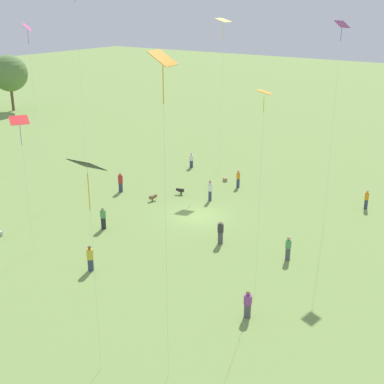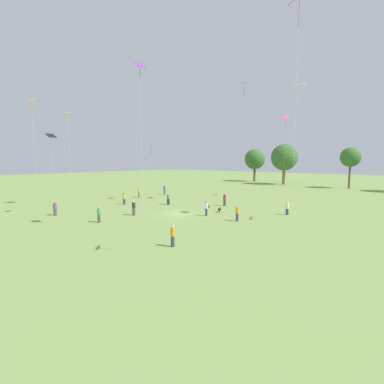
{
  "view_description": "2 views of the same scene",
  "coord_description": "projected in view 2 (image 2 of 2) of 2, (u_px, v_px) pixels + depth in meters",
  "views": [
    {
      "loc": [
        -32.88,
        -22.63,
        16.45
      ],
      "look_at": [
        -3.17,
        -1.71,
        3.34
      ],
      "focal_mm": 50.0,
      "sensor_mm": 36.0,
      "label": 1
    },
    {
      "loc": [
        25.11,
        -26.67,
        6.68
      ],
      "look_at": [
        0.48,
        1.98,
        2.57
      ],
      "focal_mm": 28.0,
      "sensor_mm": 36.0,
      "label": 2
    }
  ],
  "objects": [
    {
      "name": "person_11",
      "position": [
        225.0,
        200.0,
        43.28
      ],
      "size": [
        0.44,
        0.44,
        1.8
      ],
      "rotation": [
        0.0,
        0.0,
        1.55
      ],
      "color": "#333D5B",
      "rests_on": "ground_plane"
    },
    {
      "name": "person_2",
      "position": [
        139.0,
        193.0,
        52.48
      ],
      "size": [
        0.51,
        0.51,
        1.75
      ],
      "rotation": [
        0.0,
        0.0,
        3.42
      ],
      "color": "#847056",
      "rests_on": "ground_plane"
    },
    {
      "name": "tree_1",
      "position": [
        284.0,
        157.0,
        79.88
      ],
      "size": [
        7.03,
        7.03,
        10.79
      ],
      "color": "brown",
      "rests_on": "ground_plane"
    },
    {
      "name": "kite_1",
      "position": [
        299.0,
        7.0,
        16.07
      ],
      "size": [
        1.31,
        1.24,
        15.82
      ],
      "rotation": [
        0.0,
        0.0,
        4.91
      ],
      "color": "red",
      "rests_on": "ground_plane"
    },
    {
      "name": "kite_0",
      "position": [
        244.0,
        87.0,
        44.73
      ],
      "size": [
        1.41,
        1.36,
        18.24
      ],
      "rotation": [
        0.0,
        0.0,
        5.66
      ],
      "color": "purple",
      "rests_on": "ground_plane"
    },
    {
      "name": "kite_3",
      "position": [
        51.0,
        137.0,
        42.55
      ],
      "size": [
        1.18,
        1.31,
        10.39
      ],
      "rotation": [
        0.0,
        0.0,
        0.87
      ],
      "color": "black",
      "rests_on": "ground_plane"
    },
    {
      "name": "ground_plane",
      "position": [
        179.0,
        214.0,
        37.11
      ],
      "size": [
        240.0,
        240.0,
        0.0
      ],
      "primitive_type": "plane",
      "color": "#7A994C"
    },
    {
      "name": "person_9",
      "position": [
        164.0,
        190.0,
        57.15
      ],
      "size": [
        0.54,
        0.54,
        1.82
      ],
      "rotation": [
        0.0,
        0.0,
        5.38
      ],
      "color": "#4C4C51",
      "rests_on": "ground_plane"
    },
    {
      "name": "tree_0",
      "position": [
        255.0,
        159.0,
        91.18
      ],
      "size": [
        6.15,
        6.15,
        9.87
      ],
      "color": "brown",
      "rests_on": "ground_plane"
    },
    {
      "name": "tree_2",
      "position": [
        351.0,
        157.0,
        68.97
      ],
      "size": [
        4.52,
        4.52,
        9.48
      ],
      "color": "brown",
      "rests_on": "ground_plane"
    },
    {
      "name": "person_3",
      "position": [
        124.0,
        199.0,
        44.77
      ],
      "size": [
        0.54,
        0.54,
        1.75
      ],
      "rotation": [
        0.0,
        0.0,
        3.41
      ],
      "color": "#333D5B",
      "rests_on": "ground_plane"
    },
    {
      "name": "person_4",
      "position": [
        206.0,
        208.0,
        35.55
      ],
      "size": [
        0.45,
        0.45,
        1.83
      ],
      "rotation": [
        0.0,
        0.0,
        2.13
      ],
      "color": "#333D5B",
      "rests_on": "ground_plane"
    },
    {
      "name": "kite_7",
      "position": [
        68.0,
        119.0,
        33.76
      ],
      "size": [
        0.97,
        0.96,
        12.04
      ],
      "rotation": [
        0.0,
        0.0,
        5.98
      ],
      "color": "orange",
      "rests_on": "ground_plane"
    },
    {
      "name": "kite_4",
      "position": [
        151.0,
        145.0,
        48.16
      ],
      "size": [
        1.59,
        1.57,
        9.36
      ],
      "rotation": [
        0.0,
        0.0,
        4.95
      ],
      "color": "red",
      "rests_on": "ground_plane"
    },
    {
      "name": "dog_0",
      "position": [
        220.0,
        209.0,
        38.07
      ],
      "size": [
        0.5,
        0.75,
        0.58
      ],
      "rotation": [
        0.0,
        0.0,
        0.37
      ],
      "color": "black",
      "rests_on": "ground_plane"
    },
    {
      "name": "kite_8",
      "position": [
        140.0,
        74.0,
        26.1
      ],
      "size": [
        1.01,
        1.08,
        15.12
      ],
      "rotation": [
        0.0,
        0.0,
        0.38
      ],
      "color": "purple",
      "rests_on": "ground_plane"
    },
    {
      "name": "kite_6",
      "position": [
        298.0,
        89.0,
        31.77
      ],
      "size": [
        1.27,
        1.23,
        14.79
      ],
      "rotation": [
        0.0,
        0.0,
        5.48
      ],
      "color": "yellow",
      "rests_on": "ground_plane"
    },
    {
      "name": "person_7",
      "position": [
        99.0,
        215.0,
        31.83
      ],
      "size": [
        0.45,
        0.45,
        1.69
      ],
      "rotation": [
        0.0,
        0.0,
        2.95
      ],
      "color": "#4C4C51",
      "rests_on": "ground_plane"
    },
    {
      "name": "person_6",
      "position": [
        55.0,
        209.0,
        35.84
      ],
      "size": [
        0.48,
        0.48,
        1.6
      ],
      "rotation": [
        0.0,
        0.0,
        3.22
      ],
      "color": "#4C4C51",
      "rests_on": "ground_plane"
    },
    {
      "name": "person_0",
      "position": [
        287.0,
        208.0,
        36.24
      ],
      "size": [
        0.43,
        0.43,
        1.59
      ],
      "rotation": [
        0.0,
        0.0,
        3.08
      ],
      "color": "#333D5B",
      "rests_on": "ground_plane"
    },
    {
      "name": "picnic_bag_0",
      "position": [
        252.0,
        218.0,
        33.52
      ],
      "size": [
        0.43,
        0.48,
        0.34
      ],
      "rotation": [
        0.0,
        0.0,
        1.1
      ],
      "color": "#A58459",
      "rests_on": "ground_plane"
    },
    {
      "name": "person_1",
      "position": [
        168.0,
        199.0,
        44.35
      ],
      "size": [
        0.57,
        0.57,
        1.75
      ],
      "rotation": [
        0.0,
        0.0,
        4.29
      ],
      "color": "#232328",
      "rests_on": "ground_plane"
    },
    {
      "name": "kite_2",
      "position": [
        286.0,
        121.0,
        50.94
      ],
      "size": [
        1.24,
        1.19,
        14.19
      ],
      "rotation": [
        0.0,
        0.0,
        6.13
      ],
      "color": "#E54C99",
      "rests_on": "ground_plane"
    },
    {
      "name": "kite_5",
      "position": [
        32.0,
        105.0,
        39.0
      ],
      "size": [
        1.06,
        0.94,
        14.67
      ],
      "rotation": [
        0.0,
        0.0,
        5.65
      ],
      "color": "orange",
      "rests_on": "ground_plane"
    },
    {
      "name": "person_10",
      "position": [
        134.0,
        208.0,
        35.93
      ],
      "size": [
        0.6,
        0.6,
        1.76
      ],
      "rotation": [
        0.0,
        0.0,
        0.93
      ],
      "color": "#4C4C51",
      "rests_on": "ground_plane"
    },
    {
      "name": "picnic_bag_1",
      "position": [
        168.0,
        197.0,
        51.87
      ],
      "size": [
        0.23,
        0.29,
        0.35
      ],
      "rotation": [
        0.0,
        0.0,
        1.7
      ],
      "color": "beige",
      "rests_on": "ground_plane"
    },
    {
      "name": "dog_1",
      "position": [
        208.0,
        206.0,
        40.49
      ],
      "size": [
        0.79,
        0.44,
        0.54
      ],
      "rotation": [
        0.0,
        0.0,
        4.49
      ],
      "color": "brown",
      "rests_on": "ground_plane"
    },
    {
      "name": "person_8",
      "position": [
        237.0,
        214.0,
        32.54
      ],
      "size": [
        0.43,
        0.43,
        1.65
      ],
      "rotation": [
        0.0,
        0.0,
        0.3
      ],
      "color": "#333D5B",
      "rests_on": "ground_plane"
    },
    {
      "name": "person_5",
      "position": [
        173.0,
        236.0,
        22.95
      ],
      "size": [
        0.43,
        0.43,
        1.68
      ],
      "rotation": [
        0.0,
        0.0,
        1.87
      ],
      "color": "#333D5B",
      "rests_on": "ground_plane"
    }
  ]
}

